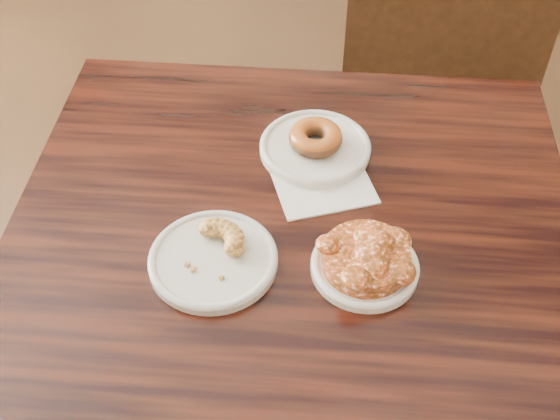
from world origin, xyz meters
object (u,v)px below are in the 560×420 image
at_px(glazed_donut, 316,138).
at_px(cruller_fragment, 212,251).
at_px(cafe_table, 289,376).
at_px(chair_far, 434,78).
at_px(apple_fritter, 366,255).

xyz_separation_m(glazed_donut, cruller_fragment, (-0.05, -0.27, -0.01)).
relative_size(glazed_donut, cruller_fragment, 0.86).
bearing_deg(cruller_fragment, cafe_table, 44.23).
bearing_deg(glazed_donut, chair_far, 84.81).
relative_size(chair_far, apple_fritter, 5.64).
bearing_deg(apple_fritter, chair_far, 95.43).
relative_size(cafe_table, apple_fritter, 5.17).
bearing_deg(chair_far, glazed_donut, 73.60).
distance_m(glazed_donut, cruller_fragment, 0.27).
distance_m(apple_fritter, cruller_fragment, 0.21).
height_order(apple_fritter, cruller_fragment, apple_fritter).
xyz_separation_m(cafe_table, glazed_donut, (-0.04, 0.19, 0.41)).
xyz_separation_m(chair_far, glazed_donut, (-0.06, -0.70, 0.33)).
relative_size(chair_far, glazed_donut, 10.62).
relative_size(cafe_table, chair_far, 0.92).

